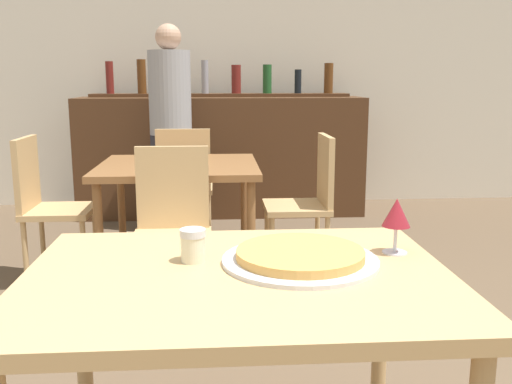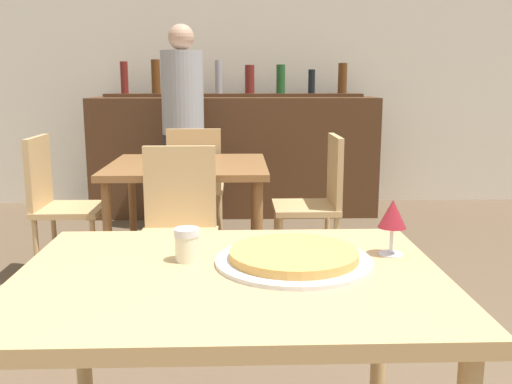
{
  "view_description": "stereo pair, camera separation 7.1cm",
  "coord_description": "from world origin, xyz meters",
  "px_view_note": "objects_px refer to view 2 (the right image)",
  "views": [
    {
      "loc": [
        -0.05,
        -1.39,
        1.25
      ],
      "look_at": [
        0.09,
        0.55,
        0.86
      ],
      "focal_mm": 40.0,
      "sensor_mm": 36.0,
      "label": 1
    },
    {
      "loc": [
        0.02,
        -1.4,
        1.25
      ],
      "look_at": [
        0.09,
        0.55,
        0.86
      ],
      "focal_mm": 40.0,
      "sensor_mm": 36.0,
      "label": 2
    }
  ],
  "objects_px": {
    "chair_far_side_front": "(179,221)",
    "cheese_shaker": "(187,244)",
    "chair_far_side_back": "(196,180)",
    "chair_far_side_left": "(57,198)",
    "person_standing": "(183,121)",
    "pizza_tray": "(294,257)",
    "wine_glass": "(393,215)",
    "chair_far_side_right": "(318,196)"
  },
  "relations": [
    {
      "from": "chair_far_side_front",
      "to": "cheese_shaker",
      "type": "xyz_separation_m",
      "value": [
        0.17,
        -1.38,
        0.28
      ]
    },
    {
      "from": "chair_far_side_front",
      "to": "chair_far_side_back",
      "type": "relative_size",
      "value": 1.0
    },
    {
      "from": "chair_far_side_left",
      "to": "person_standing",
      "type": "height_order",
      "value": "person_standing"
    },
    {
      "from": "pizza_tray",
      "to": "person_standing",
      "type": "height_order",
      "value": "person_standing"
    },
    {
      "from": "chair_far_side_left",
      "to": "cheese_shaker",
      "type": "xyz_separation_m",
      "value": [
        0.98,
        -2.0,
        0.28
      ]
    },
    {
      "from": "chair_far_side_front",
      "to": "pizza_tray",
      "type": "bearing_deg",
      "value": -72.14
    },
    {
      "from": "chair_far_side_back",
      "to": "wine_glass",
      "type": "distance_m",
      "value": 2.7
    },
    {
      "from": "cheese_shaker",
      "to": "wine_glass",
      "type": "bearing_deg",
      "value": 3.7
    },
    {
      "from": "pizza_tray",
      "to": "person_standing",
      "type": "bearing_deg",
      "value": 100.31
    },
    {
      "from": "chair_far_side_right",
      "to": "cheese_shaker",
      "type": "xyz_separation_m",
      "value": [
        -0.65,
        -2.0,
        0.28
      ]
    },
    {
      "from": "chair_far_side_back",
      "to": "cheese_shaker",
      "type": "xyz_separation_m",
      "value": [
        0.17,
        -2.61,
        0.28
      ]
    },
    {
      "from": "chair_far_side_front",
      "to": "chair_far_side_left",
      "type": "xyz_separation_m",
      "value": [
        -0.81,
        0.62,
        0.0
      ]
    },
    {
      "from": "cheese_shaker",
      "to": "person_standing",
      "type": "bearing_deg",
      "value": 95.34
    },
    {
      "from": "chair_far_side_front",
      "to": "chair_far_side_right",
      "type": "distance_m",
      "value": 1.02
    },
    {
      "from": "chair_far_side_front",
      "to": "chair_far_side_right",
      "type": "bearing_deg",
      "value": 37.19
    },
    {
      "from": "chair_far_side_front",
      "to": "chair_far_side_left",
      "type": "height_order",
      "value": "same"
    },
    {
      "from": "pizza_tray",
      "to": "cheese_shaker",
      "type": "xyz_separation_m",
      "value": [
        -0.29,
        0.03,
        0.03
      ]
    },
    {
      "from": "cheese_shaker",
      "to": "wine_glass",
      "type": "height_order",
      "value": "wine_glass"
    },
    {
      "from": "person_standing",
      "to": "chair_far_side_right",
      "type": "bearing_deg",
      "value": -51.84
    },
    {
      "from": "pizza_tray",
      "to": "cheese_shaker",
      "type": "height_order",
      "value": "cheese_shaker"
    },
    {
      "from": "chair_far_side_back",
      "to": "pizza_tray",
      "type": "xyz_separation_m",
      "value": [
        0.45,
        -2.64,
        0.25
      ]
    },
    {
      "from": "chair_far_side_front",
      "to": "chair_far_side_back",
      "type": "bearing_deg",
      "value": 90.0
    },
    {
      "from": "chair_far_side_back",
      "to": "chair_far_side_left",
      "type": "relative_size",
      "value": 1.0
    },
    {
      "from": "person_standing",
      "to": "wine_glass",
      "type": "xyz_separation_m",
      "value": [
        0.87,
        -3.16,
        -0.03
      ]
    },
    {
      "from": "chair_far_side_right",
      "to": "pizza_tray",
      "type": "distance_m",
      "value": 2.07
    },
    {
      "from": "chair_far_side_back",
      "to": "chair_far_side_right",
      "type": "xyz_separation_m",
      "value": [
        0.81,
        -0.62,
        0.0
      ]
    },
    {
      "from": "chair_far_side_left",
      "to": "person_standing",
      "type": "distance_m",
      "value": 1.44
    },
    {
      "from": "pizza_tray",
      "to": "person_standing",
      "type": "distance_m",
      "value": 3.29
    },
    {
      "from": "chair_far_side_right",
      "to": "cheese_shaker",
      "type": "relative_size",
      "value": 9.91
    },
    {
      "from": "chair_far_side_right",
      "to": "pizza_tray",
      "type": "height_order",
      "value": "chair_far_side_right"
    },
    {
      "from": "chair_far_side_back",
      "to": "chair_far_side_right",
      "type": "distance_m",
      "value": 1.02
    },
    {
      "from": "chair_far_side_left",
      "to": "chair_far_side_front",
      "type": "bearing_deg",
      "value": -127.19
    },
    {
      "from": "chair_far_side_back",
      "to": "chair_far_side_left",
      "type": "xyz_separation_m",
      "value": [
        -0.81,
        -0.62,
        0.0
      ]
    },
    {
      "from": "chair_far_side_back",
      "to": "pizza_tray",
      "type": "bearing_deg",
      "value": 99.75
    },
    {
      "from": "cheese_shaker",
      "to": "chair_far_side_front",
      "type": "bearing_deg",
      "value": 96.83
    },
    {
      "from": "chair_far_side_front",
      "to": "cheese_shaker",
      "type": "bearing_deg",
      "value": -83.17
    },
    {
      "from": "chair_far_side_front",
      "to": "wine_glass",
      "type": "relative_size",
      "value": 5.68
    },
    {
      "from": "chair_far_side_right",
      "to": "wine_glass",
      "type": "distance_m",
      "value": 1.99
    },
    {
      "from": "chair_far_side_front",
      "to": "person_standing",
      "type": "relative_size",
      "value": 0.54
    },
    {
      "from": "chair_far_side_right",
      "to": "wine_glass",
      "type": "relative_size",
      "value": 5.68
    },
    {
      "from": "pizza_tray",
      "to": "wine_glass",
      "type": "xyz_separation_m",
      "value": [
        0.28,
        0.07,
        0.1
      ]
    },
    {
      "from": "chair_far_side_right",
      "to": "wine_glass",
      "type": "height_order",
      "value": "wine_glass"
    }
  ]
}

